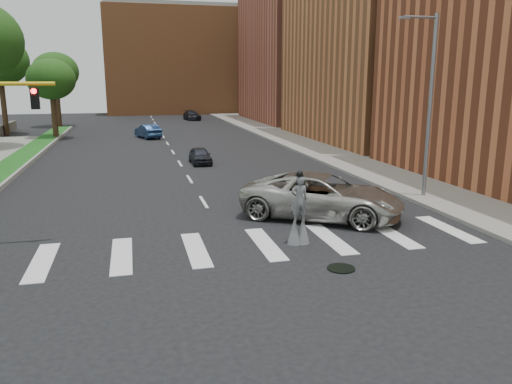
{
  "coord_description": "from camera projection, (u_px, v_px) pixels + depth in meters",
  "views": [
    {
      "loc": [
        -3.31,
        -15.96,
        5.94
      ],
      "look_at": [
        1.25,
        2.25,
        1.7
      ],
      "focal_mm": 35.0,
      "sensor_mm": 36.0,
      "label": 1
    }
  ],
  "objects": [
    {
      "name": "building_backdrop",
      "position": [
        180.0,
        62.0,
        90.43
      ],
      "size": [
        26.0,
        14.0,
        18.0
      ],
      "primitive_type": "cube",
      "color": "#B06437",
      "rests_on": "ground"
    },
    {
      "name": "median_curb",
      "position": [
        24.0,
        168.0,
        33.61
      ],
      "size": [
        0.2,
        60.0,
        0.28
      ],
      "primitive_type": "cube",
      "color": "gray",
      "rests_on": "ground"
    },
    {
      "name": "suv_crossing",
      "position": [
        322.0,
        196.0,
        21.75
      ],
      "size": [
        7.6,
        6.57,
        1.94
      ],
      "primitive_type": "imported",
      "rotation": [
        0.0,
        0.0,
        0.98
      ],
      "color": "#A8A59F",
      "rests_on": "ground"
    },
    {
      "name": "manhole",
      "position": [
        341.0,
        268.0,
        16.01
      ],
      "size": [
        0.9,
        0.9,
        0.04
      ],
      "primitive_type": "cylinder",
      "color": "black",
      "rests_on": "ground"
    },
    {
      "name": "building_far",
      "position": [
        309.0,
        51.0,
        71.3
      ],
      "size": [
        16.0,
        22.0,
        20.0
      ],
      "primitive_type": "cube",
      "color": "#A3513C",
      "rests_on": "ground"
    },
    {
      "name": "car_far",
      "position": [
        192.0,
        115.0,
        74.8
      ],
      "size": [
        2.51,
        4.95,
        1.38
      ],
      "primitive_type": "imported",
      "rotation": [
        0.0,
        0.0,
        0.13
      ],
      "color": "black",
      "rests_on": "ground"
    },
    {
      "name": "tree_6",
      "position": [
        51.0,
        80.0,
        49.62
      ],
      "size": [
        4.74,
        4.74,
        8.0
      ],
      "color": "#352315",
      "rests_on": "ground"
    },
    {
      "name": "tree_7",
      "position": [
        55.0,
        72.0,
        62.74
      ],
      "size": [
        5.71,
        5.71,
        9.34
      ],
      "color": "#352315",
      "rests_on": "ground"
    },
    {
      "name": "car_near",
      "position": [
        200.0,
        156.0,
        35.97
      ],
      "size": [
        1.45,
        3.44,
        1.16
      ],
      "primitive_type": "imported",
      "rotation": [
        0.0,
        0.0,
        0.02
      ],
      "color": "black",
      "rests_on": "ground"
    },
    {
      "name": "building_mid",
      "position": [
        394.0,
        15.0,
        48.15
      ],
      "size": [
        16.0,
        22.0,
        24.0
      ],
      "primitive_type": "cube",
      "color": "#B06437",
      "rests_on": "ground"
    },
    {
      "name": "stilt_performer",
      "position": [
        299.0,
        216.0,
        18.26
      ],
      "size": [
        0.84,
        0.53,
        2.75
      ],
      "rotation": [
        0.0,
        0.0,
        3.11
      ],
      "color": "#352315",
      "rests_on": "ground"
    },
    {
      "name": "streetlight",
      "position": [
        429.0,
        101.0,
        24.37
      ],
      "size": [
        2.05,
        0.2,
        9.0
      ],
      "color": "slate",
      "rests_on": "ground"
    },
    {
      "name": "sidewalk_right",
      "position": [
        317.0,
        148.0,
        43.79
      ],
      "size": [
        5.0,
        90.0,
        0.18
      ],
      "primitive_type": "cube",
      "color": "gray",
      "rests_on": "ground"
    },
    {
      "name": "grass_median",
      "position": [
        7.0,
        169.0,
        33.36
      ],
      "size": [
        2.0,
        60.0,
        0.25
      ],
      "primitive_type": "cube",
      "color": "#175118",
      "rests_on": "ground"
    },
    {
      "name": "ground_plane",
      "position": [
        237.0,
        256.0,
        17.19
      ],
      "size": [
        160.0,
        160.0,
        0.0
      ],
      "primitive_type": "plane",
      "color": "black",
      "rests_on": "ground"
    },
    {
      "name": "car_mid",
      "position": [
        148.0,
        131.0,
        51.64
      ],
      "size": [
        2.78,
        4.61,
        1.43
      ],
      "primitive_type": "imported",
      "rotation": [
        0.0,
        0.0,
        3.45
      ],
      "color": "navy",
      "rests_on": "ground"
    }
  ]
}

